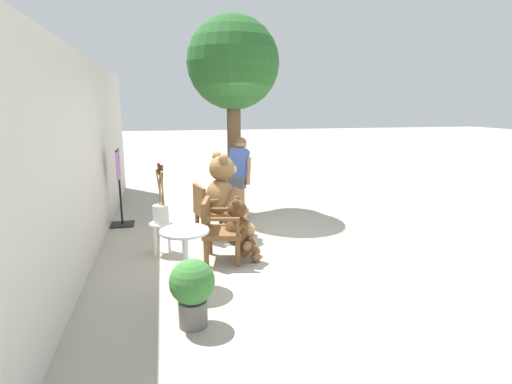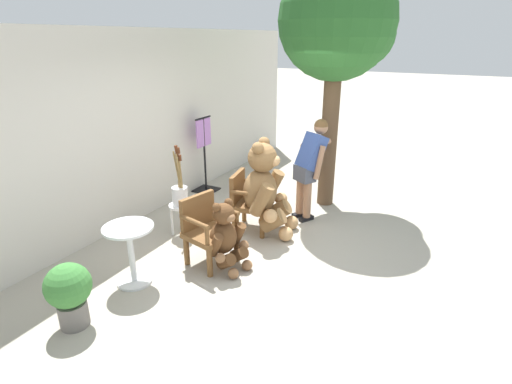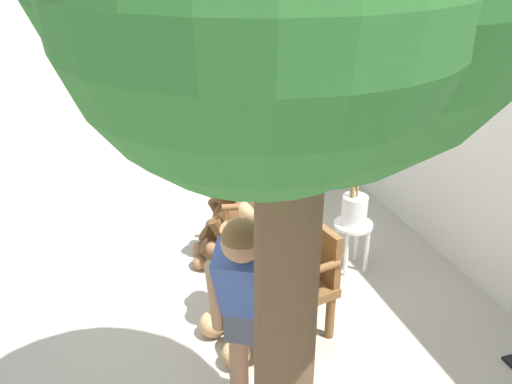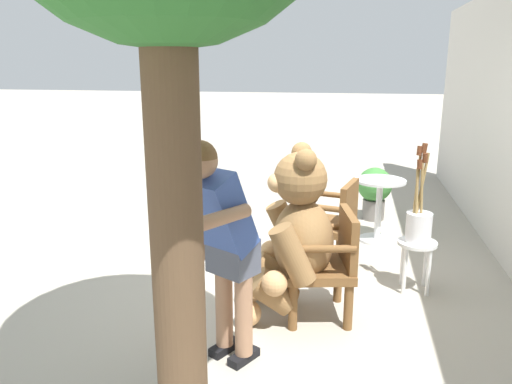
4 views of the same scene
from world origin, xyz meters
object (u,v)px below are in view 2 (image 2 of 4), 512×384
teddy_bear_small (226,236)px  wooden_chair_right (249,200)px  potted_plant (69,291)px  clothing_display_stand (205,153)px  teddy_bear_large (265,188)px  person_visitor (311,162)px  white_stool (181,211)px  round_side_table (131,248)px  patio_tree (341,26)px  brush_bucket (180,192)px  wooden_chair_left (207,228)px

teddy_bear_small → wooden_chair_right: bearing=15.0°
potted_plant → clothing_display_stand: bearing=15.1°
teddy_bear_large → person_visitor: (0.78, -0.37, 0.24)m
potted_plant → clothing_display_stand: 3.83m
white_stool → clothing_display_stand: 1.79m
teddy_bear_large → round_side_table: (-1.88, 0.75, -0.23)m
wooden_chair_right → round_side_table: (-1.85, 0.49, -0.01)m
person_visitor → potted_plant: bearing=162.5°
patio_tree → teddy_bear_small: bearing=170.7°
person_visitor → potted_plant: person_visitor is taller
white_stool → potted_plant: potted_plant is taller
potted_plant → brush_bucket: bearing=7.8°
teddy_bear_large → teddy_bear_small: (-1.10, -0.03, -0.24)m
teddy_bear_small → brush_bucket: 1.17m
teddy_bear_large → patio_tree: bearing=-16.9°
teddy_bear_small → clothing_display_stand: (2.08, 1.76, 0.29)m
brush_bucket → person_visitor: bearing=-44.5°
wooden_chair_right → wooden_chair_left: bearing=-180.0°
teddy_bear_small → brush_bucket: (0.47, 1.05, 0.21)m
round_side_table → clothing_display_stand: clothing_display_stand is taller
wooden_chair_right → potted_plant: 2.73m
wooden_chair_right → person_visitor: person_visitor is taller
white_stool → patio_tree: patio_tree is taller
wooden_chair_left → patio_tree: (2.60, -0.72, 2.36)m
patio_tree → potted_plant: 5.03m
brush_bucket → round_side_table: size_ratio=1.20×
wooden_chair_right → teddy_bear_small: teddy_bear_small is taller
teddy_bear_small → person_visitor: 1.97m
white_stool → potted_plant: bearing=-172.2°
patio_tree → teddy_bear_large: bearing=163.1°
teddy_bear_small → white_stool: 1.15m
wooden_chair_left → white_stool: (0.44, 0.76, -0.11)m
brush_bucket → wooden_chair_left: bearing=-120.2°
wooden_chair_left → teddy_bear_small: 0.29m
brush_bucket → patio_tree: (2.16, -1.48, 2.18)m
person_visitor → patio_tree: bearing=-7.1°
teddy_bear_large → clothing_display_stand: 1.98m
wooden_chair_left → teddy_bear_large: teddy_bear_large is taller
wooden_chair_left → person_visitor: (1.85, -0.62, 0.45)m
teddy_bear_small → round_side_table: size_ratio=1.23×
wooden_chair_left → teddy_bear_large: bearing=-13.2°
teddy_bear_large → person_visitor: person_visitor is taller
person_visitor → clothing_display_stand: (0.20, 2.09, -0.19)m
teddy_bear_large → clothing_display_stand: (0.98, 1.72, 0.05)m
wooden_chair_left → wooden_chair_right: size_ratio=1.00×
round_side_table → potted_plant: 0.83m
wooden_chair_left → round_side_table: (-0.80, 0.49, -0.01)m
white_stool → brush_bucket: brush_bucket is taller
patio_tree → potted_plant: patio_tree is taller
wooden_chair_left → round_side_table: bearing=148.5°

